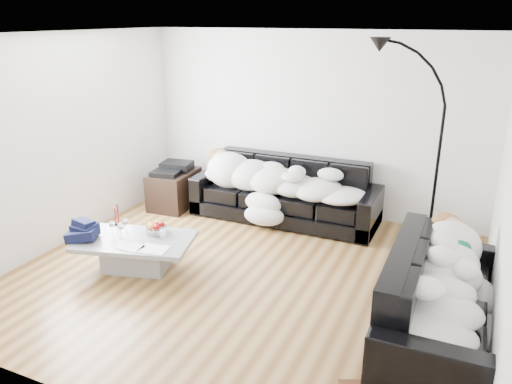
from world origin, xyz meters
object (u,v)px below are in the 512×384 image
at_px(coffee_table, 136,254).
at_px(wine_glass_c, 121,230).
at_px(sofa_back, 285,191).
at_px(fruit_bowl, 156,228).
at_px(sofa_right, 440,297).
at_px(av_cabinet, 174,189).
at_px(sleeper_back, 284,177).
at_px(stereo, 173,168).
at_px(wine_glass_b, 112,228).
at_px(candle_left, 115,217).
at_px(floor_lamp, 437,167).
at_px(sleeper_right, 443,275).
at_px(candle_right, 118,214).
at_px(wine_glass_a, 126,226).

relative_size(coffee_table, wine_glass_c, 6.83).
bearing_deg(coffee_table, wine_glass_c, -164.29).
xyz_separation_m(sofa_back, fruit_bowl, (-0.87, -1.88, 0.02)).
xyz_separation_m(sofa_right, av_cabinet, (-3.98, 1.84, -0.15)).
bearing_deg(fruit_bowl, coffee_table, -121.17).
relative_size(sleeper_back, fruit_bowl, 9.25).
height_order(sofa_right, stereo, sofa_right).
bearing_deg(av_cabinet, wine_glass_b, -82.11).
xyz_separation_m(wine_glass_b, candle_left, (-0.13, 0.22, 0.03)).
bearing_deg(floor_lamp, sofa_back, 155.37).
xyz_separation_m(sofa_right, coffee_table, (-3.28, -0.04, -0.23)).
bearing_deg(stereo, wine_glass_b, -87.65).
relative_size(sleeper_right, candle_right, 6.93).
height_order(sofa_back, wine_glass_b, sofa_back).
relative_size(sofa_back, floor_lamp, 1.18).
xyz_separation_m(sofa_back, candle_left, (-1.45, -1.88, 0.05)).
distance_m(sofa_right, sleeper_back, 3.04).
bearing_deg(av_cabinet, sleeper_back, 2.00).
height_order(sleeper_back, wine_glass_b, sleeper_back).
height_order(coffee_table, stereo, stereo).
bearing_deg(candle_left, av_cabinet, 98.76).
bearing_deg(floor_lamp, candle_left, -170.80).
xyz_separation_m(sleeper_right, candle_left, (-3.73, 0.19, -0.15)).
distance_m(wine_glass_a, candle_right, 0.30).
relative_size(wine_glass_b, stereo, 0.37).
relative_size(av_cabinet, stereo, 1.82).
bearing_deg(candle_right, wine_glass_b, -63.95).
relative_size(sofa_back, fruit_bowl, 10.94).
relative_size(candle_left, stereo, 0.49).
xyz_separation_m(av_cabinet, stereo, (0.00, 0.00, 0.34)).
xyz_separation_m(wine_glass_c, candle_left, (-0.30, 0.27, 0.01)).
xyz_separation_m(sleeper_right, av_cabinet, (-3.98, 1.84, -0.36)).
xyz_separation_m(candle_right, floor_lamp, (3.46, 1.47, 0.61)).
bearing_deg(wine_glass_a, coffee_table, -27.90).
height_order(sofa_right, floor_lamp, floor_lamp).
distance_m(sofa_right, wine_glass_a, 3.47).
distance_m(sofa_right, coffee_table, 3.29).
xyz_separation_m(coffee_table, candle_right, (-0.45, 0.27, 0.32)).
distance_m(candle_right, floor_lamp, 3.81).
bearing_deg(av_cabinet, fruit_bowl, -66.78).
relative_size(candle_left, av_cabinet, 0.27).
bearing_deg(candle_right, coffee_table, -31.39).
relative_size(candle_left, floor_lamp, 0.10).
xyz_separation_m(sleeper_right, coffee_table, (-3.28, -0.04, -0.45)).
relative_size(coffee_table, wine_glass_b, 7.99).
relative_size(sofa_back, av_cabinet, 3.28).
height_order(sleeper_right, candle_right, sleeper_right).
relative_size(sleeper_right, stereo, 4.06).
height_order(coffee_table, wine_glass_a, wine_glass_a).
xyz_separation_m(sofa_back, candle_right, (-1.45, -1.83, 0.08)).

